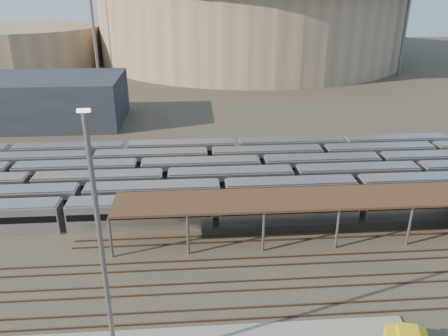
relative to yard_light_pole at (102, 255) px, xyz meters
name	(u,v)px	position (x,y,z in m)	size (l,w,h in m)	color
ground	(183,260)	(5.12, 14.64, -10.94)	(420.00, 420.00, 0.00)	#383026
subway_trains	(178,178)	(4.07, 33.14, -9.14)	(127.18, 23.90, 3.60)	#BBBBC0
inspection_shed	(368,198)	(27.12, 18.64, -5.95)	(60.30, 6.00, 5.30)	slate
empty_tracks	(183,289)	(5.12, 9.64, -10.85)	(170.00, 9.62, 0.18)	#4C3323
stadium	(250,16)	(30.12, 154.64, 5.53)	(124.00, 124.00, 32.50)	gray
secondary_arena	(24,46)	(-54.88, 144.64, -3.94)	(56.00, 56.00, 14.00)	gray
service_building	(24,100)	(-29.88, 69.64, -5.94)	(42.00, 20.00, 10.00)	#1E232D
floodlight_0	(91,10)	(-24.88, 124.64, 9.71)	(4.00, 1.00, 38.40)	slate
floodlight_2	(408,10)	(75.12, 114.64, 9.71)	(4.00, 1.00, 38.40)	slate
floodlight_3	(163,3)	(-4.88, 174.64, 9.71)	(4.00, 1.00, 38.40)	slate
yard_light_pole	(102,255)	(0.00, 0.00, 0.00)	(0.81, 0.36, 21.31)	slate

